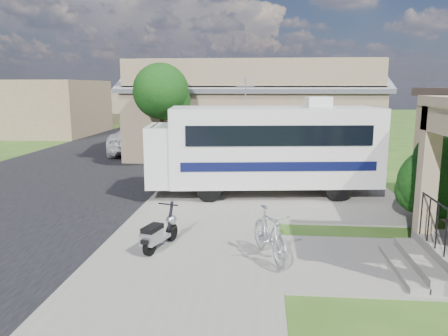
# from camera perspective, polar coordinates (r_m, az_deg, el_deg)

# --- Properties ---
(ground) EXTENTS (120.00, 120.00, 0.00)m
(ground) POSITION_cam_1_polar(r_m,az_deg,el_deg) (10.31, 1.54, -9.75)
(ground) COLOR #244913
(street_slab) EXTENTS (9.00, 80.00, 0.02)m
(street_slab) POSITION_cam_1_polar(r_m,az_deg,el_deg) (21.55, -17.00, 0.62)
(street_slab) COLOR black
(street_slab) RESTS_ON ground
(sidewalk_slab) EXTENTS (4.00, 80.00, 0.06)m
(sidewalk_slab) POSITION_cam_1_polar(r_m,az_deg,el_deg) (20.03, 0.50, 0.41)
(sidewalk_slab) COLOR slate
(sidewalk_slab) RESTS_ON ground
(driveway_slab) EXTENTS (7.00, 6.00, 0.05)m
(driveway_slab) POSITION_cam_1_polar(r_m,az_deg,el_deg) (14.62, 8.56, -3.60)
(driveway_slab) COLOR slate
(driveway_slab) RESTS_ON ground
(walk_slab) EXTENTS (4.00, 3.00, 0.05)m
(walk_slab) POSITION_cam_1_polar(r_m,az_deg,el_deg) (9.66, 19.59, -11.69)
(walk_slab) COLOR slate
(walk_slab) RESTS_ON ground
(warehouse) EXTENTS (12.50, 8.40, 5.04)m
(warehouse) POSITION_cam_1_polar(r_m,az_deg,el_deg) (23.68, 3.72, 6.75)
(warehouse) COLOR #7A624C
(warehouse) RESTS_ON ground
(distant_bldg_far) EXTENTS (10.00, 8.00, 4.00)m
(distant_bldg_far) POSITION_cam_1_polar(r_m,az_deg,el_deg) (36.24, -24.11, 7.23)
(distant_bldg_far) COLOR brown
(distant_bldg_far) RESTS_ON ground
(distant_bldg_near) EXTENTS (8.00, 7.00, 3.20)m
(distant_bldg_near) POSITION_cam_1_polar(r_m,az_deg,el_deg) (46.39, -14.65, 7.87)
(distant_bldg_near) COLOR #7A624C
(distant_bldg_near) RESTS_ON ground
(street_tree_a) EXTENTS (2.44, 2.40, 4.58)m
(street_tree_a) POSITION_cam_1_polar(r_m,az_deg,el_deg) (19.19, -7.89, 9.53)
(street_tree_a) COLOR black
(street_tree_a) RESTS_ON ground
(street_tree_b) EXTENTS (2.44, 2.40, 4.73)m
(street_tree_b) POSITION_cam_1_polar(r_m,az_deg,el_deg) (29.02, -3.42, 10.25)
(street_tree_b) COLOR black
(street_tree_b) RESTS_ON ground
(street_tree_c) EXTENTS (2.44, 2.40, 4.42)m
(street_tree_c) POSITION_cam_1_polar(r_m,az_deg,el_deg) (37.94, -1.37, 9.93)
(street_tree_c) COLOR black
(street_tree_c) RESTS_ON ground
(motorhome) EXTENTS (7.69, 3.23, 3.83)m
(motorhome) POSITION_cam_1_polar(r_m,az_deg,el_deg) (14.47, 5.39, 2.86)
(motorhome) COLOR beige
(motorhome) RESTS_ON ground
(shrub) EXTENTS (1.93, 1.84, 2.37)m
(shrub) POSITION_cam_1_polar(r_m,az_deg,el_deg) (12.59, 25.76, -1.33)
(shrub) COLOR black
(shrub) RESTS_ON ground
(scooter) EXTENTS (0.67, 1.39, 0.93)m
(scooter) POSITION_cam_1_polar(r_m,az_deg,el_deg) (9.76, -8.54, -8.42)
(scooter) COLOR black
(scooter) RESTS_ON ground
(bicycle) EXTENTS (1.11, 1.85, 1.07)m
(bicycle) POSITION_cam_1_polar(r_m,az_deg,el_deg) (9.16, 5.95, -8.92)
(bicycle) COLOR #9FA1A7
(bicycle) RESTS_ON ground
(pickup_truck) EXTENTS (3.45, 6.11, 1.61)m
(pickup_truck) POSITION_cam_1_polar(r_m,az_deg,el_deg) (24.33, -10.90, 3.89)
(pickup_truck) COLOR silver
(pickup_truck) RESTS_ON ground
(van) EXTENTS (3.02, 6.10, 1.70)m
(van) POSITION_cam_1_polar(r_m,az_deg,el_deg) (30.42, -8.93, 5.37)
(van) COLOR silver
(van) RESTS_ON ground
(garden_hose) EXTENTS (0.43, 0.43, 0.19)m
(garden_hose) POSITION_cam_1_polar(r_m,az_deg,el_deg) (10.27, 23.53, -10.18)
(garden_hose) COLOR #125B26
(garden_hose) RESTS_ON ground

